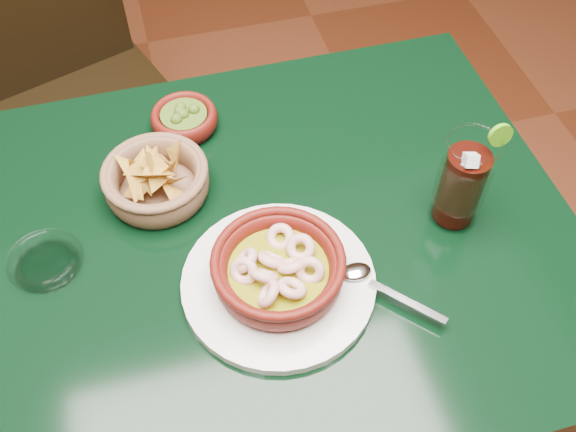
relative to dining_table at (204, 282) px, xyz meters
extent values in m
plane|color=#471C0C|center=(0.00, 0.00, -0.65)|extent=(7.00, 7.00, 0.00)
cube|color=black|center=(0.00, 0.00, 0.08)|extent=(1.20, 0.80, 0.04)
cylinder|color=black|center=(0.54, 0.34, -0.30)|extent=(0.06, 0.06, 0.71)
cube|color=black|center=(-0.18, 0.64, -0.19)|extent=(0.55, 0.55, 0.04)
cylinder|color=black|center=(-0.29, 0.40, -0.42)|extent=(0.04, 0.04, 0.46)
cylinder|color=black|center=(0.06, 0.53, -0.42)|extent=(0.04, 0.04, 0.46)
cylinder|color=black|center=(-0.41, 0.75, -0.42)|extent=(0.04, 0.04, 0.46)
cylinder|color=black|center=(-0.06, 0.88, -0.42)|extent=(0.04, 0.04, 0.46)
cylinder|color=silver|center=(0.10, -0.10, 0.11)|extent=(0.29, 0.29, 0.02)
cylinder|color=#4D0E09|center=(0.10, -0.10, 0.12)|extent=(0.17, 0.17, 0.01)
torus|color=#4D0E09|center=(0.10, -0.10, 0.14)|extent=(0.21, 0.21, 0.04)
torus|color=#4D0E09|center=(0.10, -0.10, 0.16)|extent=(0.19, 0.19, 0.01)
cylinder|color=#706F0D|center=(0.10, -0.10, 0.14)|extent=(0.15, 0.15, 0.01)
torus|color=#DBAB9C|center=(0.12, -0.10, 0.15)|extent=(0.05, 0.05, 0.04)
torus|color=#DBAB9C|center=(0.14, -0.08, 0.15)|extent=(0.05, 0.05, 0.05)
torus|color=#DBAB9C|center=(0.12, -0.05, 0.15)|extent=(0.05, 0.05, 0.05)
torus|color=#DBAB9C|center=(0.10, -0.08, 0.15)|extent=(0.06, 0.06, 0.04)
torus|color=#DBAB9C|center=(0.06, -0.08, 0.15)|extent=(0.06, 0.06, 0.04)
torus|color=#DBAB9C|center=(0.06, -0.09, 0.15)|extent=(0.06, 0.06, 0.04)
torus|color=#DBAB9C|center=(0.08, -0.11, 0.15)|extent=(0.06, 0.05, 0.05)
torus|color=#DBAB9C|center=(0.08, -0.14, 0.15)|extent=(0.05, 0.05, 0.05)
torus|color=#DBAB9C|center=(0.11, -0.14, 0.15)|extent=(0.05, 0.05, 0.04)
torus|color=#DBAB9C|center=(0.15, -0.12, 0.15)|extent=(0.05, 0.05, 0.05)
cube|color=silver|center=(0.27, -0.18, 0.12)|extent=(0.09, 0.10, 0.00)
ellipsoid|color=silver|center=(0.22, -0.12, 0.12)|extent=(0.05, 0.03, 0.01)
cylinder|color=brown|center=(-0.04, 0.13, 0.10)|extent=(0.15, 0.15, 0.01)
torus|color=brown|center=(-0.04, 0.13, 0.13)|extent=(0.20, 0.20, 0.06)
torus|color=brown|center=(-0.04, 0.13, 0.15)|extent=(0.17, 0.17, 0.01)
cone|color=#BF8428|center=(-0.04, 0.11, 0.16)|extent=(0.09, 0.05, 0.07)
cone|color=#BF8428|center=(-0.02, 0.16, 0.14)|extent=(0.06, 0.07, 0.06)
cone|color=#BF8428|center=(-0.03, 0.14, 0.14)|extent=(0.06, 0.07, 0.04)
cone|color=#BF8428|center=(-0.08, 0.11, 0.14)|extent=(0.07, 0.09, 0.06)
cone|color=#BF8428|center=(-0.06, 0.14, 0.15)|extent=(0.08, 0.03, 0.08)
cone|color=#BF8428|center=(-0.02, 0.10, 0.14)|extent=(0.06, 0.08, 0.06)
cone|color=#BF8428|center=(-0.02, 0.12, 0.13)|extent=(0.09, 0.05, 0.08)
cone|color=#BF8428|center=(-0.04, 0.15, 0.15)|extent=(0.06, 0.09, 0.07)
cone|color=#BF8428|center=(-0.03, 0.12, 0.15)|extent=(0.09, 0.06, 0.06)
cone|color=#BF8428|center=(-0.04, 0.13, 0.17)|extent=(0.03, 0.06, 0.07)
cone|color=#BF8428|center=(-0.04, 0.13, 0.13)|extent=(0.05, 0.08, 0.08)
cone|color=#BF8428|center=(-0.04, 0.13, 0.17)|extent=(0.05, 0.08, 0.07)
cone|color=#BF8428|center=(-0.02, 0.12, 0.15)|extent=(0.08, 0.04, 0.08)
cone|color=#BF8428|center=(-0.04, 0.13, 0.17)|extent=(0.06, 0.08, 0.06)
cone|color=#BF8428|center=(-0.04, 0.14, 0.14)|extent=(0.07, 0.07, 0.06)
cone|color=#BF8428|center=(-0.04, 0.11, 0.16)|extent=(0.08, 0.08, 0.05)
cone|color=#BF8428|center=(0.00, 0.15, 0.16)|extent=(0.05, 0.07, 0.09)
cone|color=#BF8428|center=(-0.06, 0.13, 0.17)|extent=(0.08, 0.09, 0.05)
cone|color=#BF8428|center=(-0.08, 0.15, 0.15)|extent=(0.08, 0.09, 0.05)
cone|color=#BF8428|center=(-0.04, 0.13, 0.16)|extent=(0.07, 0.06, 0.04)
cone|color=#BF8428|center=(-0.05, 0.12, 0.15)|extent=(0.08, 0.07, 0.06)
cone|color=#BF8428|center=(-0.07, 0.11, 0.15)|extent=(0.09, 0.07, 0.06)
cylinder|color=#4D0E09|center=(0.03, 0.27, 0.10)|extent=(0.10, 0.10, 0.01)
torus|color=#4D0E09|center=(0.03, 0.27, 0.12)|extent=(0.14, 0.14, 0.04)
cylinder|color=#2F4710|center=(0.03, 0.27, 0.13)|extent=(0.08, 0.08, 0.01)
sphere|color=#2F4710|center=(0.03, 0.26, 0.14)|extent=(0.02, 0.02, 0.02)
sphere|color=#2F4710|center=(0.05, 0.27, 0.14)|extent=(0.02, 0.02, 0.02)
sphere|color=#2F4710|center=(0.02, 0.27, 0.14)|extent=(0.02, 0.02, 0.02)
sphere|color=#2F4710|center=(0.01, 0.25, 0.14)|extent=(0.02, 0.02, 0.02)
sphere|color=#2F4710|center=(0.03, 0.28, 0.14)|extent=(0.02, 0.02, 0.02)
cylinder|color=white|center=(0.41, -0.04, 0.10)|extent=(0.08, 0.08, 0.01)
torus|color=white|center=(0.41, -0.04, 0.18)|extent=(0.17, 0.17, 0.09)
cylinder|color=black|center=(0.41, -0.04, 0.17)|extent=(0.07, 0.07, 0.13)
cube|color=silver|center=(0.40, -0.05, 0.23)|extent=(0.03, 0.03, 0.03)
cube|color=silver|center=(0.41, -0.04, 0.21)|extent=(0.03, 0.03, 0.02)
cube|color=silver|center=(0.40, -0.05, 0.24)|extent=(0.02, 0.03, 0.03)
cube|color=silver|center=(0.41, -0.05, 0.21)|extent=(0.03, 0.03, 0.03)
cube|color=silver|center=(0.41, -0.05, 0.21)|extent=(0.02, 0.03, 0.03)
torus|color=white|center=(0.41, -0.04, 0.26)|extent=(0.08, 0.08, 0.00)
cylinder|color=#449011|center=(0.44, -0.04, 0.27)|extent=(0.04, 0.01, 0.04)
cylinder|color=white|center=(-0.22, 0.03, 0.10)|extent=(0.10, 0.10, 0.01)
torus|color=white|center=(-0.22, 0.03, 0.11)|extent=(0.12, 0.12, 0.03)
camera|label=1|loc=(-0.01, -0.58, 0.91)|focal=40.00mm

